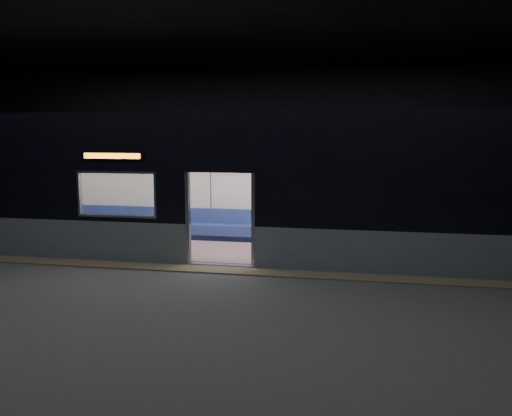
% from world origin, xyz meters
% --- Properties ---
extents(station_floor, '(24.00, 14.00, 0.01)m').
position_xyz_m(station_floor, '(0.00, 0.00, -0.01)').
color(station_floor, '#47494C').
rests_on(station_floor, ground).
extents(station_envelope, '(24.00, 14.00, 5.00)m').
position_xyz_m(station_envelope, '(0.00, 0.00, 3.66)').
color(station_envelope, black).
rests_on(station_envelope, station_floor).
extents(tactile_strip, '(22.80, 0.50, 0.03)m').
position_xyz_m(tactile_strip, '(0.00, 0.55, 0.01)').
color(tactile_strip, '#8C7F59').
rests_on(tactile_strip, station_floor).
extents(metro_car, '(18.00, 3.04, 3.35)m').
position_xyz_m(metro_car, '(-0.00, 2.54, 1.85)').
color(metro_car, gray).
rests_on(metro_car, station_floor).
extents(passenger, '(0.44, 0.72, 1.39)m').
position_xyz_m(passenger, '(4.57, 3.55, 0.81)').
color(passenger, black).
rests_on(passenger, metro_car).
extents(handbag, '(0.35, 0.33, 0.14)m').
position_xyz_m(handbag, '(4.54, 3.32, 0.68)').
color(handbag, black).
rests_on(handbag, passenger).
extents(transit_map, '(0.99, 0.03, 0.64)m').
position_xyz_m(transit_map, '(2.56, 3.85, 1.47)').
color(transit_map, white).
rests_on(transit_map, metro_car).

